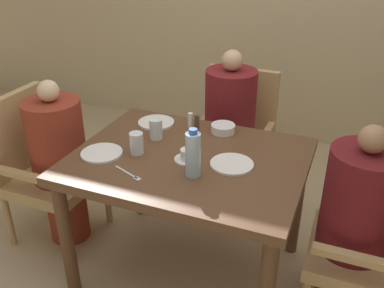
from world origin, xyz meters
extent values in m
plane|color=tan|center=(0.00, 0.00, 0.00)|extent=(16.00, 16.00, 0.00)
cube|color=brown|center=(0.00, 0.00, 0.71)|extent=(1.14, 0.89, 0.05)
cylinder|color=brown|center=(-0.51, -0.38, 0.34)|extent=(0.07, 0.07, 0.69)
cylinder|color=brown|center=(-0.51, 0.38, 0.34)|extent=(0.07, 0.07, 0.69)
cylinder|color=brown|center=(0.51, 0.38, 0.34)|extent=(0.07, 0.07, 0.69)
cube|color=tan|center=(-0.87, 0.00, 0.39)|extent=(0.48, 0.48, 0.07)
cube|color=tan|center=(-1.10, 0.00, 0.67)|extent=(0.05, 0.48, 0.48)
cube|color=tan|center=(-0.87, 0.22, 0.55)|extent=(0.44, 0.04, 0.04)
cube|color=tan|center=(-0.87, -0.22, 0.55)|extent=(0.44, 0.04, 0.04)
cylinder|color=tan|center=(-0.66, 0.21, 0.18)|extent=(0.04, 0.04, 0.36)
cylinder|color=tan|center=(-0.66, -0.21, 0.18)|extent=(0.04, 0.04, 0.36)
cylinder|color=tan|center=(-1.09, 0.21, 0.18)|extent=(0.04, 0.04, 0.36)
cylinder|color=tan|center=(-1.09, -0.21, 0.18)|extent=(0.04, 0.04, 0.36)
cylinder|color=maroon|center=(-0.81, 0.00, 0.21)|extent=(0.24, 0.24, 0.43)
cylinder|color=maroon|center=(-0.81, 0.00, 0.67)|extent=(0.32, 0.32, 0.48)
sphere|color=beige|center=(-0.81, 0.00, 0.97)|extent=(0.12, 0.12, 0.12)
cube|color=tan|center=(0.00, 0.75, 0.39)|extent=(0.48, 0.48, 0.07)
cube|color=tan|center=(0.00, 0.97, 0.67)|extent=(0.48, 0.05, 0.48)
cube|color=tan|center=(0.22, 0.75, 0.55)|extent=(0.04, 0.44, 0.04)
cube|color=tan|center=(-0.22, 0.75, 0.55)|extent=(0.04, 0.44, 0.04)
cylinder|color=tan|center=(0.21, 0.53, 0.18)|extent=(0.04, 0.04, 0.36)
cylinder|color=tan|center=(-0.21, 0.53, 0.18)|extent=(0.04, 0.04, 0.36)
cylinder|color=tan|center=(0.21, 0.96, 0.18)|extent=(0.04, 0.04, 0.36)
cylinder|color=tan|center=(-0.21, 0.96, 0.18)|extent=(0.04, 0.04, 0.36)
cylinder|color=maroon|center=(0.00, 0.69, 0.21)|extent=(0.24, 0.24, 0.43)
cylinder|color=maroon|center=(0.00, 0.69, 0.70)|extent=(0.32, 0.32, 0.55)
sphere|color=tan|center=(0.00, 0.69, 1.04)|extent=(0.13, 0.13, 0.13)
cube|color=tan|center=(0.87, 0.00, 0.39)|extent=(0.48, 0.48, 0.07)
cube|color=tan|center=(0.87, -0.22, 0.55)|extent=(0.44, 0.04, 0.04)
cube|color=tan|center=(0.87, 0.22, 0.55)|extent=(0.44, 0.04, 0.04)
cylinder|color=tan|center=(0.66, 0.21, 0.18)|extent=(0.04, 0.04, 0.36)
cylinder|color=#5B1419|center=(0.81, 0.00, 0.21)|extent=(0.24, 0.24, 0.43)
cylinder|color=#5B1419|center=(0.81, 0.00, 0.68)|extent=(0.32, 0.32, 0.50)
sphere|color=#997051|center=(0.81, 0.00, 0.99)|extent=(0.12, 0.12, 0.12)
cylinder|color=white|center=(-0.33, 0.30, 0.74)|extent=(0.21, 0.21, 0.01)
cylinder|color=white|center=(0.22, 0.00, 0.74)|extent=(0.21, 0.21, 0.01)
cylinder|color=white|center=(-0.41, -0.14, 0.74)|extent=(0.21, 0.21, 0.01)
cylinder|color=white|center=(0.01, -0.03, 0.74)|extent=(0.13, 0.13, 0.01)
cylinder|color=white|center=(0.01, -0.03, 0.77)|extent=(0.07, 0.07, 0.05)
cylinder|color=white|center=(0.07, 0.33, 0.76)|extent=(0.13, 0.13, 0.05)
cylinder|color=#A3C6DB|center=(0.08, -0.15, 0.84)|extent=(0.07, 0.07, 0.21)
cylinder|color=#3359B2|center=(0.08, -0.15, 0.96)|extent=(0.04, 0.04, 0.02)
cylinder|color=silver|center=(-0.24, 0.12, 0.79)|extent=(0.07, 0.07, 0.11)
cylinder|color=silver|center=(-0.26, -0.06, 0.79)|extent=(0.07, 0.07, 0.11)
cylinder|color=white|center=(-0.12, 0.32, 0.78)|extent=(0.03, 0.03, 0.09)
cylinder|color=#4C3D2D|center=(-0.08, 0.32, 0.78)|extent=(0.03, 0.03, 0.09)
cube|color=silver|center=(-0.21, -0.25, 0.74)|extent=(0.15, 0.07, 0.00)
cube|color=silver|center=(-0.14, -0.28, 0.74)|extent=(0.04, 0.04, 0.00)
camera|label=1|loc=(0.71, -1.71, 1.77)|focal=40.00mm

